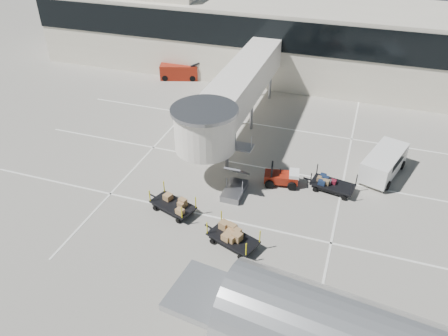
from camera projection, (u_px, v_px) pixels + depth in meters
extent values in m
plane|color=#B4AEA1|center=(231.00, 243.00, 27.71)|extent=(140.00, 140.00, 0.00)
cube|color=white|center=(241.00, 223.00, 29.28)|extent=(40.00, 0.15, 0.02)
cube|color=white|center=(266.00, 168.00, 34.79)|extent=(40.00, 0.15, 0.02)
cube|color=white|center=(285.00, 129.00, 40.30)|extent=(40.00, 0.15, 0.02)
cube|color=white|center=(344.00, 175.00, 33.96)|extent=(0.15, 30.00, 0.02)
cube|color=white|center=(159.00, 142.00, 38.27)|extent=(0.15, 30.00, 0.02)
cube|color=silver|center=(314.00, 41.00, 49.11)|extent=(64.00, 12.00, 8.00)
cube|color=black|center=(307.00, 39.00, 43.24)|extent=(64.00, 0.12, 3.20)
cube|color=white|center=(242.00, 84.00, 38.22)|extent=(3.00, 18.00, 2.80)
cylinder|color=white|center=(205.00, 130.00, 31.13)|extent=(4.40, 4.40, 3.00)
cylinder|color=gray|center=(204.00, 110.00, 30.24)|extent=(4.80, 4.80, 0.25)
cylinder|color=gray|center=(203.00, 148.00, 34.55)|extent=(0.28, 0.28, 2.90)
cylinder|color=gray|center=(227.00, 153.00, 34.01)|extent=(0.28, 0.28, 2.90)
cylinder|color=gray|center=(231.00, 111.00, 40.07)|extent=(0.28, 0.28, 2.90)
cylinder|color=gray|center=(251.00, 114.00, 39.53)|extent=(0.28, 0.28, 2.90)
cylinder|color=gray|center=(251.00, 83.00, 45.58)|extent=(0.28, 0.28, 2.90)
cylinder|color=gray|center=(270.00, 85.00, 45.04)|extent=(0.28, 0.28, 2.90)
cube|color=gray|center=(234.00, 191.00, 31.89)|extent=(1.40, 2.60, 0.50)
cube|color=gray|center=(237.00, 171.00, 31.61)|extent=(1.20, 2.60, 2.06)
cube|color=gray|center=(243.00, 147.00, 32.02)|extent=(1.40, 1.20, 0.12)
cube|color=maroon|center=(281.00, 177.00, 32.74)|extent=(2.67, 1.63, 0.62)
cube|color=white|center=(294.00, 174.00, 32.39)|extent=(0.92, 1.26, 0.36)
cube|color=black|center=(272.00, 170.00, 32.48)|extent=(0.31, 1.05, 0.94)
cylinder|color=black|center=(269.00, 184.00, 32.42)|extent=(0.70, 0.38, 0.67)
cylinder|color=black|center=(270.00, 174.00, 33.53)|extent=(0.70, 0.38, 0.67)
cylinder|color=black|center=(292.00, 186.00, 32.21)|extent=(0.70, 0.38, 0.67)
cylinder|color=black|center=(292.00, 176.00, 33.32)|extent=(0.70, 0.38, 0.67)
cube|color=black|center=(333.00, 184.00, 32.00)|extent=(3.31, 2.05, 0.12)
cube|color=black|center=(332.00, 187.00, 32.10)|extent=(2.97, 1.77, 0.26)
cube|color=black|center=(308.00, 179.00, 32.85)|extent=(0.73, 0.20, 0.08)
cylinder|color=black|center=(315.00, 190.00, 32.14)|extent=(0.37, 0.20, 0.35)
cylinder|color=black|center=(321.00, 180.00, 33.16)|extent=(0.37, 0.20, 0.35)
cylinder|color=black|center=(344.00, 198.00, 31.28)|extent=(0.37, 0.20, 0.35)
cylinder|color=black|center=(349.00, 188.00, 32.29)|extent=(0.37, 0.20, 0.35)
cylinder|color=black|center=(311.00, 179.00, 31.83)|extent=(0.07, 0.07, 0.93)
cylinder|color=black|center=(317.00, 169.00, 32.85)|extent=(0.07, 0.07, 0.93)
cylinder|color=black|center=(351.00, 190.00, 30.64)|extent=(0.07, 0.07, 0.93)
cylinder|color=black|center=(357.00, 180.00, 31.66)|extent=(0.07, 0.07, 0.93)
cube|color=olive|center=(335.00, 185.00, 31.48)|extent=(0.60, 0.42, 0.39)
cube|color=maroon|center=(340.00, 180.00, 32.04)|extent=(0.42, 0.34, 0.33)
cube|color=olive|center=(339.00, 181.00, 32.01)|extent=(0.61, 0.39, 0.28)
cube|color=#13203C|center=(332.00, 184.00, 31.64)|extent=(0.42, 0.41, 0.32)
cube|color=olive|center=(335.00, 178.00, 32.24)|extent=(0.46, 0.39, 0.42)
cube|color=maroon|center=(339.00, 184.00, 31.65)|extent=(0.53, 0.47, 0.40)
cube|color=#434448|center=(339.00, 187.00, 31.34)|extent=(0.56, 0.46, 0.34)
cube|color=olive|center=(345.00, 183.00, 31.76)|extent=(0.46, 0.45, 0.31)
cube|color=black|center=(233.00, 238.00, 27.22)|extent=(3.51, 2.56, 0.13)
cube|color=black|center=(233.00, 240.00, 27.32)|extent=(3.13, 2.23, 0.26)
cube|color=black|center=(209.00, 227.00, 28.32)|extent=(0.72, 0.33, 0.08)
cylinder|color=black|center=(212.00, 241.00, 27.55)|extent=(0.39, 0.26, 0.36)
cylinder|color=black|center=(226.00, 230.00, 28.48)|extent=(0.39, 0.26, 0.36)
cylinder|color=black|center=(240.00, 257.00, 26.40)|extent=(0.39, 0.26, 0.36)
cylinder|color=black|center=(254.00, 244.00, 27.33)|extent=(0.39, 0.26, 0.36)
cylinder|color=yellow|center=(207.00, 228.00, 27.28)|extent=(0.07, 0.07, 0.95)
cylinder|color=yellow|center=(221.00, 217.00, 28.21)|extent=(0.07, 0.07, 0.95)
cylinder|color=yellow|center=(246.00, 250.00, 25.70)|extent=(0.07, 0.07, 0.95)
cylinder|color=yellow|center=(260.00, 237.00, 26.63)|extent=(0.07, 0.07, 0.95)
cube|color=#9E7A4C|center=(231.00, 233.00, 27.21)|extent=(0.81, 0.71, 0.46)
cube|color=#9E7A4C|center=(227.00, 231.00, 27.32)|extent=(0.61, 0.55, 0.48)
cube|color=#9E7A4C|center=(241.00, 238.00, 26.81)|extent=(0.74, 0.57, 0.44)
cube|color=#9E7A4C|center=(246.00, 235.00, 27.00)|extent=(0.81, 0.74, 0.45)
cube|color=#9E7A4C|center=(241.00, 243.00, 26.41)|extent=(0.63, 0.62, 0.50)
cube|color=#9E7A4C|center=(228.00, 236.00, 26.94)|extent=(0.58, 0.64, 0.51)
cube|color=#9E7A4C|center=(247.00, 243.00, 26.46)|extent=(0.82, 0.73, 0.41)
cube|color=black|center=(173.00, 205.00, 30.02)|extent=(3.44, 2.48, 0.12)
cube|color=black|center=(173.00, 207.00, 30.12)|extent=(3.07, 2.16, 0.26)
cube|color=black|center=(153.00, 196.00, 31.08)|extent=(0.71, 0.31, 0.08)
cylinder|color=black|center=(155.00, 208.00, 30.33)|extent=(0.38, 0.25, 0.35)
cylinder|color=black|center=(169.00, 198.00, 31.25)|extent=(0.38, 0.25, 0.35)
cylinder|color=black|center=(178.00, 221.00, 29.22)|extent=(0.38, 0.25, 0.35)
cylinder|color=black|center=(192.00, 210.00, 30.14)|extent=(0.38, 0.25, 0.35)
cylinder|color=yellow|center=(150.00, 196.00, 30.06)|extent=(0.07, 0.07, 0.93)
cylinder|color=yellow|center=(164.00, 187.00, 30.98)|extent=(0.07, 0.07, 0.93)
cylinder|color=yellow|center=(182.00, 213.00, 28.54)|extent=(0.07, 0.07, 0.93)
cylinder|color=yellow|center=(196.00, 203.00, 29.46)|extent=(0.07, 0.07, 0.93)
cube|color=#9E7A4C|center=(175.00, 200.00, 30.01)|extent=(0.71, 0.69, 0.43)
cube|color=#9E7A4C|center=(181.00, 209.00, 29.15)|extent=(0.57, 0.55, 0.47)
cube|color=#9E7A4C|center=(166.00, 200.00, 29.91)|extent=(0.75, 0.71, 0.50)
cube|color=#9E7A4C|center=(165.00, 197.00, 30.37)|extent=(0.68, 0.60, 0.39)
imported|color=#8FFF1A|center=(228.00, 287.00, 23.54)|extent=(0.76, 0.62, 1.79)
cube|color=white|center=(384.00, 162.00, 33.48)|extent=(3.51, 5.50, 1.65)
cube|color=white|center=(393.00, 153.00, 35.19)|extent=(2.05, 1.15, 0.96)
cube|color=black|center=(386.00, 156.00, 33.39)|extent=(2.96, 3.68, 0.66)
cylinder|color=black|center=(361.00, 176.00, 33.26)|extent=(0.46, 0.77, 0.72)
cylinder|color=black|center=(387.00, 185.00, 32.26)|extent=(0.46, 0.77, 0.72)
cylinder|color=black|center=(377.00, 157.00, 35.54)|extent=(0.46, 0.77, 0.72)
cylinder|color=black|center=(402.00, 165.00, 34.54)|extent=(0.46, 0.77, 0.72)
cube|color=maroon|center=(179.00, 71.00, 49.95)|extent=(4.60, 2.97, 1.68)
cube|color=black|center=(196.00, 63.00, 49.31)|extent=(1.49, 1.82, 0.60)
cylinder|color=black|center=(165.00, 78.00, 49.61)|extent=(0.73, 0.47, 0.67)
cylinder|color=black|center=(167.00, 73.00, 50.92)|extent=(0.73, 0.47, 0.67)
cylinder|color=black|center=(193.00, 78.00, 49.54)|extent=(0.73, 0.47, 0.67)
cylinder|color=black|center=(194.00, 73.00, 50.84)|extent=(0.73, 0.47, 0.67)
cube|color=silver|center=(287.00, 326.00, 18.70)|extent=(11.25, 4.31, 0.38)
cylinder|color=silver|center=(250.00, 335.00, 20.18)|extent=(3.56, 2.88, 2.52)
cube|color=silver|center=(251.00, 321.00, 19.63)|extent=(0.90, 0.37, 1.21)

